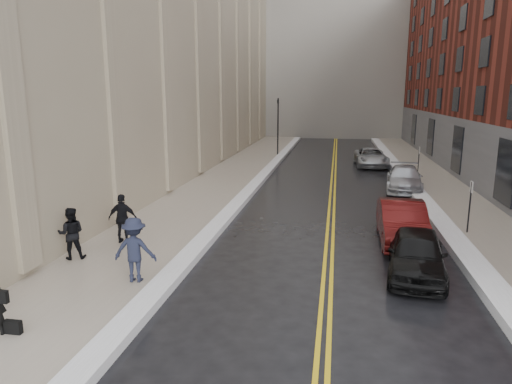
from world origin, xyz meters
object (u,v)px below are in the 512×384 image
at_px(car_silver_near, 404,179).
at_px(pedestrian_c, 123,219).
at_px(car_maroon, 402,222).
at_px(pedestrian_b, 135,250).
at_px(car_black, 417,254).
at_px(pedestrian_a, 71,233).
at_px(car_silver_far, 371,157).

height_order(car_silver_near, pedestrian_c, pedestrian_c).
distance_m(car_maroon, pedestrian_b, 9.99).
xyz_separation_m(car_maroon, pedestrian_b, (-8.27, -5.60, 0.34)).
distance_m(car_black, pedestrian_a, 11.21).
bearing_deg(pedestrian_c, car_silver_near, -139.84).
xyz_separation_m(car_black, pedestrian_a, (-11.17, -0.86, 0.31)).
height_order(car_maroon, pedestrian_b, pedestrian_b).
distance_m(car_black, pedestrian_c, 10.30).
distance_m(car_maroon, pedestrian_c, 10.51).
bearing_deg(car_maroon, car_black, -89.32).
distance_m(car_black, car_silver_near, 13.40).
distance_m(pedestrian_b, pedestrian_c, 3.82).
distance_m(car_silver_far, pedestrian_b, 25.99).
height_order(car_maroon, pedestrian_c, pedestrian_c).
distance_m(car_black, car_silver_far, 22.35).
height_order(car_silver_near, pedestrian_a, pedestrian_a).
relative_size(pedestrian_a, pedestrian_b, 0.91).
xyz_separation_m(car_black, car_silver_far, (0.11, 22.35, -0.00)).
bearing_deg(car_maroon, pedestrian_a, -158.69).
bearing_deg(pedestrian_b, pedestrian_c, -64.17).
bearing_deg(car_silver_far, pedestrian_a, -118.86).
bearing_deg(car_silver_far, car_black, -93.23).
relative_size(car_silver_near, pedestrian_a, 2.76).
bearing_deg(pedestrian_c, pedestrian_b, 114.72).
height_order(car_silver_far, pedestrian_a, pedestrian_a).
bearing_deg(pedestrian_a, pedestrian_c, -139.92).
bearing_deg(car_maroon, car_silver_far, 90.35).
bearing_deg(car_black, pedestrian_b, -157.43).
distance_m(pedestrian_a, pedestrian_b, 3.22).
distance_m(car_silver_near, pedestrian_c, 16.96).
relative_size(car_silver_near, pedestrian_b, 2.51).
xyz_separation_m(car_silver_near, pedestrian_b, (-9.69, -15.58, 0.41)).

